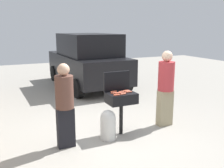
{
  "coord_description": "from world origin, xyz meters",
  "views": [
    {
      "loc": [
        -2.23,
        -4.56,
        2.25
      ],
      "look_at": [
        0.14,
        0.53,
        1.0
      ],
      "focal_mm": 40.76,
      "sensor_mm": 36.0,
      "label": 1
    }
  ],
  "objects_px": {
    "hot_dog_4": "(129,92)",
    "hot_dog_13": "(116,95)",
    "hot_dog_2": "(118,93)",
    "hot_dog_9": "(127,91)",
    "hot_dog_6": "(123,94)",
    "hot_dog_10": "(126,91)",
    "person_left": "(65,103)",
    "hot_dog_8": "(116,93)",
    "hot_dog_11": "(117,95)",
    "hot_dog_5": "(121,92)",
    "hot_dog_12": "(114,92)",
    "hot_dog_1": "(127,91)",
    "parked_minivan": "(87,60)",
    "hot_dog_7": "(114,93)",
    "bbq_grill": "(121,99)",
    "person_right": "(166,86)",
    "propane_tank": "(108,124)",
    "hot_dog_3": "(121,92)",
    "hot_dog_0": "(123,93)"
  },
  "relations": [
    {
      "from": "hot_dog_7",
      "to": "hot_dog_12",
      "type": "distance_m",
      "value": 0.12
    },
    {
      "from": "hot_dog_11",
      "to": "person_right",
      "type": "xyz_separation_m",
      "value": [
        1.34,
        0.18,
        0.02
      ]
    },
    {
      "from": "hot_dog_12",
      "to": "hot_dog_11",
      "type": "bearing_deg",
      "value": -103.31
    },
    {
      "from": "parked_minivan",
      "to": "hot_dog_1",
      "type": "bearing_deg",
      "value": 79.36
    },
    {
      "from": "hot_dog_6",
      "to": "hot_dog_7",
      "type": "distance_m",
      "value": 0.21
    },
    {
      "from": "hot_dog_4",
      "to": "hot_dog_8",
      "type": "height_order",
      "value": "same"
    },
    {
      "from": "hot_dog_11",
      "to": "hot_dog_5",
      "type": "bearing_deg",
      "value": 41.02
    },
    {
      "from": "hot_dog_6",
      "to": "hot_dog_10",
      "type": "distance_m",
      "value": 0.3
    },
    {
      "from": "hot_dog_7",
      "to": "hot_dog_13",
      "type": "xyz_separation_m",
      "value": [
        -0.01,
        -0.15,
        0.0
      ]
    },
    {
      "from": "hot_dog_10",
      "to": "hot_dog_12",
      "type": "bearing_deg",
      "value": 174.01
    },
    {
      "from": "hot_dog_1",
      "to": "propane_tank",
      "type": "distance_m",
      "value": 0.82
    },
    {
      "from": "person_right",
      "to": "parked_minivan",
      "type": "bearing_deg",
      "value": -97.58
    },
    {
      "from": "hot_dog_7",
      "to": "hot_dog_10",
      "type": "bearing_deg",
      "value": 13.59
    },
    {
      "from": "hot_dog_11",
      "to": "hot_dog_13",
      "type": "relative_size",
      "value": 1.0
    },
    {
      "from": "hot_dog_7",
      "to": "hot_dog_13",
      "type": "height_order",
      "value": "same"
    },
    {
      "from": "bbq_grill",
      "to": "hot_dog_10",
      "type": "relative_size",
      "value": 7.02
    },
    {
      "from": "hot_dog_7",
      "to": "hot_dog_12",
      "type": "height_order",
      "value": "same"
    },
    {
      "from": "hot_dog_12",
      "to": "person_right",
      "type": "bearing_deg",
      "value": -4.4
    },
    {
      "from": "hot_dog_4",
      "to": "hot_dog_13",
      "type": "distance_m",
      "value": 0.36
    },
    {
      "from": "bbq_grill",
      "to": "hot_dog_4",
      "type": "bearing_deg",
      "value": -11.94
    },
    {
      "from": "hot_dog_11",
      "to": "hot_dog_12",
      "type": "distance_m",
      "value": 0.29
    },
    {
      "from": "hot_dog_2",
      "to": "hot_dog_8",
      "type": "xyz_separation_m",
      "value": [
        -0.04,
        0.03,
        0.0
      ]
    },
    {
      "from": "hot_dog_13",
      "to": "propane_tank",
      "type": "distance_m",
      "value": 0.63
    },
    {
      "from": "propane_tank",
      "to": "hot_dog_12",
      "type": "bearing_deg",
      "value": 44.61
    },
    {
      "from": "bbq_grill",
      "to": "hot_dog_0",
      "type": "distance_m",
      "value": 0.17
    },
    {
      "from": "hot_dog_9",
      "to": "hot_dog_7",
      "type": "bearing_deg",
      "value": 179.66
    },
    {
      "from": "hot_dog_2",
      "to": "hot_dog_10",
      "type": "bearing_deg",
      "value": 29.54
    },
    {
      "from": "propane_tank",
      "to": "person_left",
      "type": "bearing_deg",
      "value": 178.41
    },
    {
      "from": "hot_dog_11",
      "to": "person_left",
      "type": "xyz_separation_m",
      "value": [
        -1.05,
        0.06,
        -0.05
      ]
    },
    {
      "from": "hot_dog_1",
      "to": "parked_minivan",
      "type": "bearing_deg",
      "value": 80.93
    },
    {
      "from": "person_right",
      "to": "hot_dog_7",
      "type": "bearing_deg",
      "value": -10.49
    },
    {
      "from": "hot_dog_11",
      "to": "bbq_grill",
      "type": "bearing_deg",
      "value": 41.4
    },
    {
      "from": "hot_dog_6",
      "to": "hot_dog_13",
      "type": "relative_size",
      "value": 1.0
    },
    {
      "from": "hot_dog_0",
      "to": "hot_dog_1",
      "type": "xyz_separation_m",
      "value": [
        0.15,
        0.13,
        0.0
      ]
    },
    {
      "from": "person_left",
      "to": "hot_dog_8",
      "type": "bearing_deg",
      "value": -11.76
    },
    {
      "from": "hot_dog_1",
      "to": "hot_dog_3",
      "type": "bearing_deg",
      "value": 179.03
    },
    {
      "from": "hot_dog_7",
      "to": "hot_dog_13",
      "type": "relative_size",
      "value": 1.0
    },
    {
      "from": "hot_dog_9",
      "to": "hot_dog_10",
      "type": "height_order",
      "value": "same"
    },
    {
      "from": "hot_dog_0",
      "to": "hot_dog_6",
      "type": "xyz_separation_m",
      "value": [
        -0.03,
        -0.07,
        0.0
      ]
    },
    {
      "from": "hot_dog_1",
      "to": "hot_dog_4",
      "type": "height_order",
      "value": "same"
    },
    {
      "from": "hot_dog_7",
      "to": "hot_dog_11",
      "type": "relative_size",
      "value": 1.0
    },
    {
      "from": "hot_dog_12",
      "to": "hot_dog_7",
      "type": "bearing_deg",
      "value": -116.41
    },
    {
      "from": "hot_dog_1",
      "to": "person_left",
      "type": "relative_size",
      "value": 0.08
    },
    {
      "from": "hot_dog_1",
      "to": "hot_dog_11",
      "type": "bearing_deg",
      "value": -148.06
    },
    {
      "from": "hot_dog_3",
      "to": "hot_dog_7",
      "type": "relative_size",
      "value": 1.0
    },
    {
      "from": "hot_dog_6",
      "to": "hot_dog_10",
      "type": "bearing_deg",
      "value": 51.97
    },
    {
      "from": "hot_dog_9",
      "to": "person_right",
      "type": "relative_size",
      "value": 0.07
    },
    {
      "from": "hot_dog_0",
      "to": "parked_minivan",
      "type": "xyz_separation_m",
      "value": [
        0.89,
        4.71,
        0.1
      ]
    },
    {
      "from": "hot_dog_0",
      "to": "hot_dog_12",
      "type": "distance_m",
      "value": 0.23
    },
    {
      "from": "hot_dog_2",
      "to": "hot_dog_9",
      "type": "height_order",
      "value": "same"
    }
  ]
}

